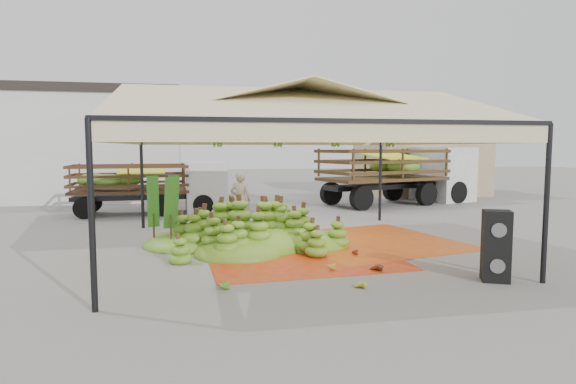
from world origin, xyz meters
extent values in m
plane|color=slate|center=(0.00, 0.00, 0.00)|extent=(90.00, 90.00, 0.00)
cylinder|color=black|center=(-4.00, -4.00, 1.50)|extent=(0.10, 0.10, 3.00)
cylinder|color=black|center=(4.00, -4.00, 1.50)|extent=(0.10, 0.10, 3.00)
cylinder|color=black|center=(-4.00, 4.00, 1.50)|extent=(0.10, 0.10, 3.00)
cylinder|color=black|center=(4.00, 4.00, 1.50)|extent=(0.10, 0.10, 3.00)
pyramid|color=beige|center=(0.00, 0.00, 3.50)|extent=(8.00, 8.00, 1.00)
cube|color=black|center=(0.00, 0.00, 3.00)|extent=(8.00, 8.00, 0.08)
cube|color=beige|center=(0.00, 0.00, 2.82)|extent=(8.00, 8.00, 0.36)
cube|color=silver|center=(-10.00, 14.00, 2.50)|extent=(14.00, 6.00, 5.00)
cube|color=black|center=(-10.00, 14.00, 5.20)|extent=(14.30, 6.30, 0.40)
cube|color=tan|center=(10.00, 13.00, 1.80)|extent=(6.00, 5.00, 3.60)
cube|color=navy|center=(10.00, 13.00, 3.85)|extent=(6.30, 5.30, 0.50)
cube|color=#C35112|center=(-0.01, -0.81, 0.01)|extent=(4.51, 4.31, 0.01)
cube|color=#DD5514|center=(2.33, 0.50, 0.01)|extent=(5.09, 5.25, 0.01)
ellipsoid|color=#436E16|center=(-0.97, 0.55, 0.59)|extent=(6.13, 5.30, 1.18)
ellipsoid|color=gold|center=(0.29, -2.22, 0.10)|extent=(0.55, 0.51, 0.20)
ellipsoid|color=gold|center=(0.45, -3.70, 0.09)|extent=(0.48, 0.44, 0.17)
ellipsoid|color=#581814|center=(1.24, -0.99, 0.09)|extent=(0.47, 0.42, 0.18)
ellipsoid|color=#592014|center=(1.19, -2.61, 0.10)|extent=(0.54, 0.50, 0.20)
ellipsoid|color=#447117|center=(-2.03, -3.20, 0.11)|extent=(0.49, 0.41, 0.21)
ellipsoid|color=#4B801A|center=(-1.84, 0.13, 2.62)|extent=(0.24, 0.24, 0.20)
ellipsoid|color=#4B801A|center=(-0.34, 0.13, 2.62)|extent=(0.24, 0.24, 0.20)
ellipsoid|color=#4B801A|center=(1.16, 0.13, 2.62)|extent=(0.24, 0.24, 0.20)
ellipsoid|color=#4B801A|center=(2.66, 0.13, 2.62)|extent=(0.24, 0.24, 0.20)
cube|color=black|center=(3.19, -3.70, 0.34)|extent=(0.63, 0.60, 0.68)
cube|color=black|center=(3.19, -3.70, 1.02)|extent=(0.63, 0.60, 0.68)
imported|color=gray|center=(-0.97, 3.20, 0.91)|extent=(0.77, 0.63, 1.81)
cube|color=#462417|center=(-4.74, 7.43, 0.90)|extent=(4.38, 2.16, 0.10)
cube|color=silver|center=(-1.91, 7.55, 0.99)|extent=(1.63, 1.96, 1.98)
cylinder|color=black|center=(-6.25, 6.50, 0.39)|extent=(0.78, 0.29, 0.77)
cylinder|color=black|center=(-6.33, 8.22, 0.39)|extent=(0.78, 0.29, 0.77)
cylinder|color=black|center=(-3.50, 6.62, 0.39)|extent=(0.78, 0.29, 0.77)
cylinder|color=black|center=(-3.58, 8.34, 0.39)|extent=(0.78, 0.29, 0.77)
cylinder|color=black|center=(-2.04, 6.69, 0.39)|extent=(0.78, 0.29, 0.77)
cylinder|color=black|center=(-2.12, 8.40, 0.39)|extent=(0.78, 0.29, 0.77)
ellipsoid|color=#3C821B|center=(-4.74, 7.43, 1.33)|extent=(3.50, 1.70, 0.60)
cube|color=#C9D017|center=(-4.31, 7.45, 1.68)|extent=(1.79, 1.79, 0.21)
cube|color=#493418|center=(5.91, 8.35, 1.17)|extent=(6.07, 4.07, 0.13)
cube|color=white|center=(9.43, 9.42, 1.28)|extent=(2.63, 2.93, 2.56)
cylinder|color=black|center=(4.32, 6.70, 0.50)|extent=(1.06, 0.61, 1.00)
cylinder|color=black|center=(3.67, 8.83, 0.50)|extent=(1.06, 0.61, 1.00)
cylinder|color=black|center=(7.73, 7.74, 0.50)|extent=(1.06, 0.61, 1.00)
cylinder|color=black|center=(7.08, 9.87, 0.50)|extent=(1.06, 0.61, 1.00)
cylinder|color=black|center=(9.54, 8.29, 0.50)|extent=(1.06, 0.61, 1.00)
cylinder|color=black|center=(8.89, 10.42, 0.50)|extent=(1.06, 0.61, 1.00)
ellipsoid|color=#336E16|center=(5.91, 8.35, 1.73)|extent=(4.85, 3.21, 0.78)
cube|color=#F3FF1C|center=(6.44, 8.51, 2.17)|extent=(2.78, 2.77, 0.28)
camera|label=1|loc=(-2.51, -11.76, 2.55)|focal=30.00mm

